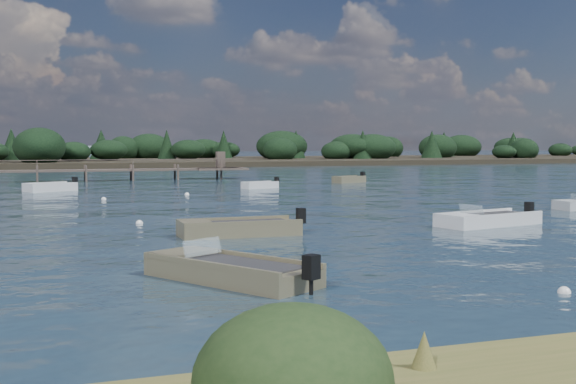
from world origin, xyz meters
name	(u,v)px	position (x,y,z in m)	size (l,w,h in m)	color
ground	(161,174)	(0.00, 60.00, 0.00)	(400.00, 400.00, 0.00)	#152633
dinghy_mid_grey	(239,231)	(-5.83, 5.12, 0.17)	(5.01, 1.77, 1.27)	#71694B
tender_far_white	(260,186)	(3.31, 32.28, 0.16)	(3.27, 1.98, 1.10)	silver
tender_far_grey_b	(349,181)	(13.27, 37.53, 0.17)	(3.57, 2.33, 1.21)	#71694B
dinghy_near_olive	(230,274)	(-8.47, -3.69, 0.17)	(4.03, 5.11, 1.28)	#71694B
dinghy_mid_white_a	(488,222)	(5.32, 4.87, 0.16)	(5.30, 2.84, 1.22)	silver
dinghy_extra_a	(50,189)	(-12.31, 34.33, 0.17)	(4.00, 3.16, 1.28)	silver
buoy_a	(564,293)	(-1.29, -7.79, 0.00)	(0.32, 0.32, 0.32)	white
buoy_b	(506,225)	(6.05, 4.60, 0.00)	(0.32, 0.32, 0.32)	white
buoy_c	(139,224)	(-8.93, 10.55, 0.00)	(0.32, 0.32, 0.32)	white
buoy_e	(187,195)	(-3.45, 27.41, 0.00)	(0.32, 0.32, 0.32)	white
buoy_extra_a	(104,200)	(-9.24, 25.00, 0.00)	(0.32, 0.32, 0.32)	white
buoy_extra_b	(234,223)	(-4.87, 9.43, 0.00)	(0.32, 0.32, 0.32)	white
far_headland	(266,152)	(25.00, 100.00, 1.96)	(190.00, 40.00, 5.80)	black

